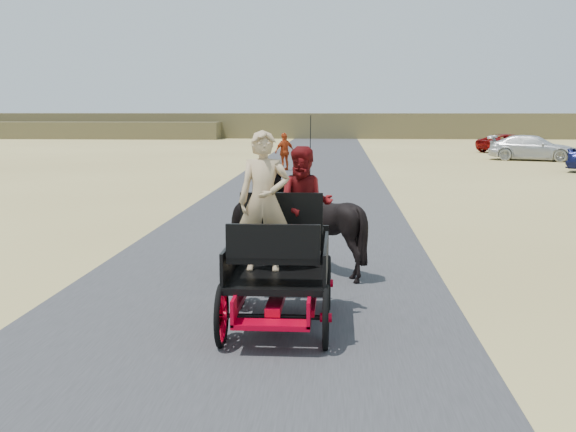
# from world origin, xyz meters

# --- Properties ---
(ground) EXTENTS (140.00, 140.00, 0.00)m
(ground) POSITION_xyz_m (0.00, 0.00, 0.00)
(ground) COLOR tan
(road) EXTENTS (6.00, 140.00, 0.01)m
(road) POSITION_xyz_m (0.00, 0.00, 0.01)
(road) COLOR #38383A
(road) RESTS_ON ground
(ridge_far) EXTENTS (140.00, 6.00, 2.40)m
(ridge_far) POSITION_xyz_m (0.00, 62.00, 1.20)
(ridge_far) COLOR brown
(ridge_far) RESTS_ON ground
(ridge_near) EXTENTS (40.00, 4.00, 1.60)m
(ridge_near) POSITION_xyz_m (-30.00, 58.00, 0.80)
(ridge_near) COLOR brown
(ridge_near) RESTS_ON ground
(carriage) EXTENTS (1.30, 2.40, 0.72)m
(carriage) POSITION_xyz_m (0.52, -0.93, 0.36)
(carriage) COLOR black
(carriage) RESTS_ON ground
(horse_left) EXTENTS (0.91, 2.01, 1.70)m
(horse_left) POSITION_xyz_m (-0.03, 2.07, 0.85)
(horse_left) COLOR black
(horse_left) RESTS_ON ground
(horse_right) EXTENTS (1.37, 1.54, 1.70)m
(horse_right) POSITION_xyz_m (1.07, 2.07, 0.85)
(horse_right) COLOR black
(horse_right) RESTS_ON ground
(driver_man) EXTENTS (0.66, 0.43, 1.80)m
(driver_man) POSITION_xyz_m (0.32, -0.88, 1.62)
(driver_man) COLOR tan
(driver_man) RESTS_ON carriage
(passenger_woman) EXTENTS (0.77, 0.60, 1.58)m
(passenger_woman) POSITION_xyz_m (0.82, -0.33, 1.51)
(passenger_woman) COLOR #660C0F
(passenger_woman) RESTS_ON carriage
(pedestrian) EXTENTS (1.06, 0.94, 1.73)m
(pedestrian) POSITION_xyz_m (-1.20, 22.94, 0.86)
(pedestrian) COLOR #BC3D15
(pedestrian) RESTS_ON ground
(car_c) EXTENTS (5.12, 3.45, 1.38)m
(car_c) POSITION_xyz_m (11.91, 30.53, 0.69)
(car_c) COLOR silver
(car_c) RESTS_ON ground
(car_d) EXTENTS (4.72, 3.55, 1.19)m
(car_d) POSITION_xyz_m (12.39, 38.10, 0.60)
(car_d) COLOR maroon
(car_d) RESTS_ON ground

